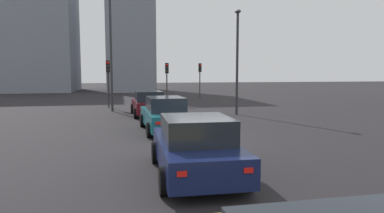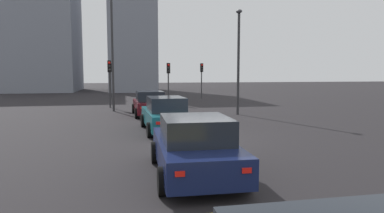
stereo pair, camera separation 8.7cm
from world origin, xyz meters
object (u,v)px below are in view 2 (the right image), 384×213
object	(u,v)px
traffic_light_near_left	(109,74)
car_teal_right_second	(166,115)
car_maroon_right_lead	(150,104)
traffic_light_near_right	(202,73)
traffic_light_far_left	(110,73)
traffic_light_far_right	(168,74)
street_lamp_kerbside	(239,53)
street_lamp_far	(112,39)
car_navy_right_third	(195,147)

from	to	relation	value
traffic_light_near_left	car_teal_right_second	bearing A→B (deg)	10.43
car_maroon_right_lead	traffic_light_near_right	distance (m)	14.72
traffic_light_near_right	traffic_light_far_left	size ratio (longest dim) A/B	1.00
car_maroon_right_lead	traffic_light_far_right	distance (m)	8.25
street_lamp_kerbside	street_lamp_far	world-z (taller)	street_lamp_far
car_navy_right_third	street_lamp_kerbside	size ratio (longest dim) A/B	0.67
car_maroon_right_lead	car_navy_right_third	xyz separation A→B (m)	(-12.80, -0.21, 0.01)
traffic_light_far_right	street_lamp_far	distance (m)	7.09
traffic_light_far_left	street_lamp_far	size ratio (longest dim) A/B	0.43
car_navy_right_third	traffic_light_near_right	world-z (taller)	traffic_light_near_right
traffic_light_near_right	street_lamp_kerbside	xyz separation A→B (m)	(-13.78, 0.81, 1.30)
car_maroon_right_lead	car_teal_right_second	bearing A→B (deg)	-179.27
car_teal_right_second	street_lamp_kerbside	bearing A→B (deg)	-47.50
traffic_light_near_left	street_lamp_far	xyz separation A→B (m)	(-2.49, -0.34, 2.39)
car_maroon_right_lead	traffic_light_near_left	xyz separation A→B (m)	(5.36, 2.64, 1.88)
car_navy_right_third	traffic_light_far_right	world-z (taller)	traffic_light_far_right
car_navy_right_third	traffic_light_far_right	xyz separation A→B (m)	(20.53, -2.02, 1.81)
street_lamp_kerbside	car_navy_right_third	bearing A→B (deg)	155.92
street_lamp_kerbside	street_lamp_far	size ratio (longest dim) A/B	0.77
car_maroon_right_lead	traffic_light_near_right	xyz separation A→B (m)	(13.10, -6.43, 1.92)
car_maroon_right_lead	street_lamp_kerbside	size ratio (longest dim) A/B	0.64
car_teal_right_second	car_navy_right_third	size ratio (longest dim) A/B	1.06
traffic_light_far_left	traffic_light_far_right	world-z (taller)	traffic_light_far_left
traffic_light_far_left	street_lamp_far	distance (m)	12.78
traffic_light_near_left	street_lamp_kerbside	size ratio (longest dim) A/B	0.55
car_navy_right_third	street_lamp_far	distance (m)	16.43
car_maroon_right_lead	traffic_light_near_right	size ratio (longest dim) A/B	1.16
car_teal_right_second	traffic_light_near_right	size ratio (longest dim) A/B	1.29
traffic_light_near_right	street_lamp_kerbside	world-z (taller)	street_lamp_kerbside
car_navy_right_third	traffic_light_far_left	xyz separation A→B (m)	(28.22, 3.15, 1.91)
car_maroon_right_lead	car_teal_right_second	world-z (taller)	car_teal_right_second
street_lamp_kerbside	traffic_light_far_left	bearing A→B (deg)	28.00
car_teal_right_second	street_lamp_kerbside	size ratio (longest dim) A/B	0.71
traffic_light_far_left	street_lamp_kerbside	bearing A→B (deg)	32.47
traffic_light_near_right	traffic_light_far_right	size ratio (longest dim) A/B	1.04
car_navy_right_third	street_lamp_kerbside	xyz separation A→B (m)	(12.11, -5.41, 3.21)
car_maroon_right_lead	car_teal_right_second	size ratio (longest dim) A/B	0.90
car_maroon_right_lead	traffic_light_near_left	distance (m)	6.27
car_teal_right_second	traffic_light_far_left	bearing A→B (deg)	6.53
car_teal_right_second	traffic_light_near_right	bearing A→B (deg)	-19.96
traffic_light_near_right	street_lamp_far	bearing A→B (deg)	-44.38
car_maroon_right_lead	traffic_light_far_left	distance (m)	15.82
traffic_light_far_left	traffic_light_far_right	distance (m)	9.26
car_maroon_right_lead	street_lamp_kerbside	bearing A→B (deg)	-98.99
traffic_light_near_right	traffic_light_far_left	distance (m)	9.66
traffic_light_near_left	traffic_light_near_right	size ratio (longest dim) A/B	0.99
traffic_light_far_left	traffic_light_near_right	bearing A→B (deg)	80.55
traffic_light_near_left	street_lamp_far	size ratio (longest dim) A/B	0.42
traffic_light_near_right	street_lamp_far	size ratio (longest dim) A/B	0.42
traffic_light_near_right	traffic_light_near_left	bearing A→B (deg)	-53.43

